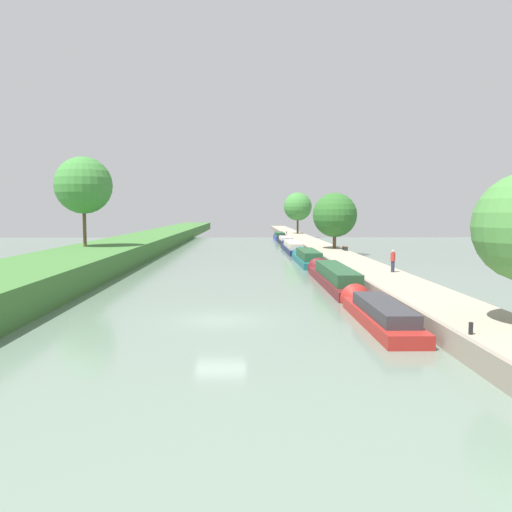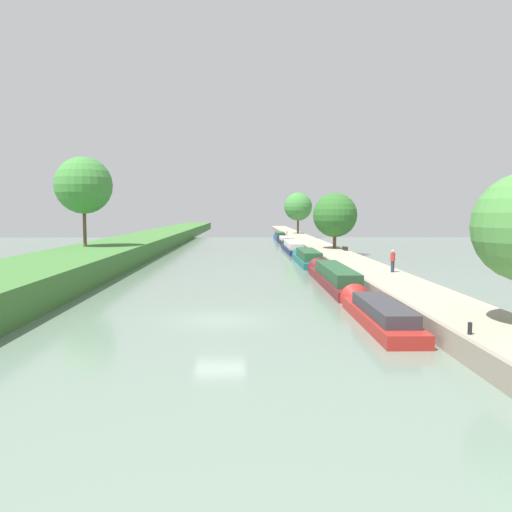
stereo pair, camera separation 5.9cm
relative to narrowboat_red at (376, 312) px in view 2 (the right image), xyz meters
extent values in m
plane|color=slate|center=(-7.65, 0.52, -0.47)|extent=(160.00, 160.00, 0.00)
cube|color=#9E937F|center=(3.50, 0.52, -0.03)|extent=(3.92, 260.00, 0.89)
cube|color=gray|center=(1.41, 0.52, 0.00)|extent=(0.25, 260.00, 0.94)
cube|color=maroon|center=(0.00, -0.78, -0.18)|extent=(1.85, 9.25, 0.59)
cube|color=#333338|center=(0.00, -1.24, 0.41)|extent=(1.52, 6.47, 0.59)
cone|color=maroon|center=(0.00, 4.40, -0.18)|extent=(1.76, 1.11, 1.76)
cube|color=maroon|center=(0.07, 12.23, -0.17)|extent=(2.00, 14.42, 0.61)
cube|color=#234C2D|center=(0.07, 11.51, 0.56)|extent=(1.64, 10.09, 0.84)
cone|color=maroon|center=(0.07, 20.04, -0.17)|extent=(1.90, 1.20, 1.90)
cube|color=#195B60|center=(-0.03, 27.44, -0.16)|extent=(2.09, 11.46, 0.61)
cube|color=#234C2D|center=(-0.03, 26.87, 0.56)|extent=(1.71, 8.02, 0.84)
cone|color=#195B60|center=(-0.03, 33.80, -0.16)|extent=(1.98, 1.25, 1.98)
cube|color=#141E42|center=(-0.13, 43.73, -0.16)|extent=(1.96, 15.38, 0.62)
cube|color=beige|center=(-0.13, 42.97, 0.52)|extent=(1.60, 10.77, 0.75)
cone|color=#141E42|center=(-0.13, 52.01, -0.16)|extent=(1.86, 1.17, 1.86)
cube|color=black|center=(0.14, 59.86, -0.15)|extent=(1.90, 10.99, 0.64)
cube|color=silver|center=(0.14, 59.31, 0.44)|extent=(1.56, 7.69, 0.55)
cone|color=black|center=(0.14, 65.93, -0.15)|extent=(1.81, 1.14, 1.81)
cube|color=#283D93|center=(0.03, 71.91, -0.11)|extent=(1.84, 9.76, 0.72)
cube|color=#234C2D|center=(0.03, 71.43, 0.61)|extent=(1.51, 6.83, 0.73)
cone|color=#283D93|center=(0.03, 77.35, -0.11)|extent=(1.75, 1.10, 1.75)
cylinder|color=brown|center=(4.35, 37.12, 1.69)|extent=(0.42, 0.42, 2.56)
sphere|color=#2D6628|center=(4.35, 37.12, 4.43)|extent=(5.31, 5.31, 5.31)
cylinder|color=#4C3828|center=(4.11, 78.42, 2.32)|extent=(0.39, 0.39, 3.82)
sphere|color=#3D7F38|center=(4.11, 78.42, 5.77)|extent=(5.60, 5.60, 5.60)
cylinder|color=brown|center=(-22.17, 26.30, 3.65)|extent=(0.33, 0.33, 4.47)
sphere|color=#3D7F38|center=(-22.17, 26.30, 7.42)|extent=(5.55, 5.55, 5.55)
cylinder|color=#282D42|center=(4.47, 12.88, 0.83)|extent=(0.26, 0.26, 0.82)
cylinder|color=#B22D28|center=(4.47, 12.88, 1.55)|extent=(0.34, 0.34, 0.62)
sphere|color=tan|center=(4.47, 12.88, 1.97)|extent=(0.22, 0.22, 0.22)
cylinder|color=black|center=(1.84, -6.35, 0.64)|extent=(0.16, 0.16, 0.45)
cylinder|color=black|center=(1.84, 77.49, 0.64)|extent=(0.16, 0.16, 0.45)
cube|color=#333338|center=(5.01, 33.21, 0.62)|extent=(0.40, 0.08, 0.41)
cube|color=#333338|center=(5.01, 34.41, 0.62)|extent=(0.40, 0.08, 0.41)
cube|color=brown|center=(5.01, 33.81, 0.86)|extent=(0.44, 1.50, 0.06)
camera|label=1|loc=(-6.42, -24.77, 4.93)|focal=36.27mm
camera|label=2|loc=(-6.36, -24.77, 4.93)|focal=36.27mm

